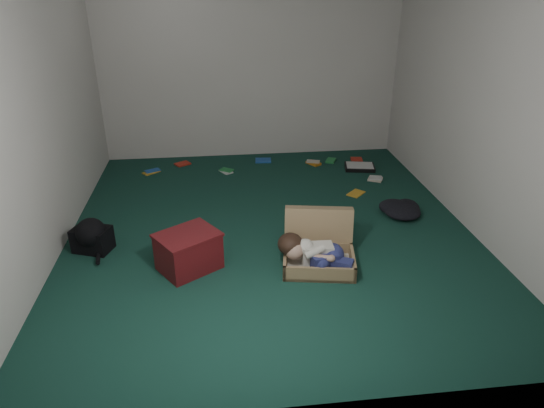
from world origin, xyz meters
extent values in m
plane|color=#153D31|center=(0.00, 0.00, 0.00)|extent=(4.50, 4.50, 0.00)
plane|color=white|center=(0.00, 2.25, 1.30)|extent=(4.50, 0.00, 4.50)
plane|color=white|center=(0.00, -2.25, 1.30)|extent=(4.50, 0.00, 4.50)
plane|color=white|center=(-2.00, 0.00, 1.30)|extent=(0.00, 4.50, 4.50)
plane|color=white|center=(2.00, 0.00, 1.30)|extent=(0.00, 4.50, 4.50)
cube|color=#A18359|center=(0.34, -0.78, 0.07)|extent=(0.69, 0.54, 0.14)
cube|color=beige|center=(0.34, -0.78, 0.04)|extent=(0.62, 0.48, 0.02)
cube|color=#A18359|center=(0.39, -0.50, 0.22)|extent=(0.64, 0.29, 0.46)
cube|color=silver|center=(0.32, -0.80, 0.15)|extent=(0.27, 0.16, 0.19)
sphere|color=tan|center=(0.12, -0.79, 0.21)|extent=(0.17, 0.17, 0.17)
ellipsoid|color=black|center=(0.09, -0.73, 0.24)|extent=(0.22, 0.23, 0.19)
ellipsoid|color=navy|center=(0.45, -0.81, 0.15)|extent=(0.20, 0.23, 0.19)
cube|color=navy|center=(0.36, -0.89, 0.14)|extent=(0.25, 0.16, 0.12)
cube|color=navy|center=(0.49, -0.93, 0.12)|extent=(0.24, 0.19, 0.10)
sphere|color=white|center=(0.58, -0.91, 0.10)|extent=(0.10, 0.10, 0.10)
sphere|color=white|center=(0.57, -0.97, 0.10)|extent=(0.09, 0.09, 0.09)
cylinder|color=tan|center=(0.34, -0.92, 0.19)|extent=(0.17, 0.08, 0.06)
cube|color=#5E1316|center=(-0.79, -0.64, 0.16)|extent=(0.61, 0.58, 0.32)
cube|color=#5E1316|center=(-0.79, -0.64, 0.33)|extent=(0.64, 0.61, 0.02)
cube|color=black|center=(1.37, 1.51, 0.02)|extent=(0.43, 0.36, 0.05)
cube|color=white|center=(1.37, 1.51, 0.05)|extent=(0.39, 0.31, 0.01)
cube|color=gold|center=(-1.37, 1.70, 0.01)|extent=(0.18, 0.14, 0.02)
cube|color=red|center=(-0.98, 1.95, 0.01)|extent=(0.23, 0.22, 0.02)
cube|color=silver|center=(-0.40, 1.60, 0.01)|extent=(0.18, 0.21, 0.02)
cube|color=#2058B2|center=(0.13, 1.95, 0.01)|extent=(0.19, 0.22, 0.02)
cube|color=orange|center=(0.80, 1.75, 0.01)|extent=(0.22, 0.21, 0.02)
cube|color=#25883F|center=(1.05, 1.83, 0.01)|extent=(0.19, 0.15, 0.02)
cube|color=#962585|center=(1.33, 1.50, 0.01)|extent=(0.22, 0.22, 0.02)
cube|color=beige|center=(1.46, 1.12, 0.01)|extent=(0.17, 0.20, 0.02)
cube|color=gold|center=(1.11, 0.73, 0.01)|extent=(0.20, 0.22, 0.02)
cube|color=red|center=(1.41, 1.80, 0.01)|extent=(0.22, 0.20, 0.02)
camera|label=1|loc=(-0.50, -4.32, 2.37)|focal=32.00mm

